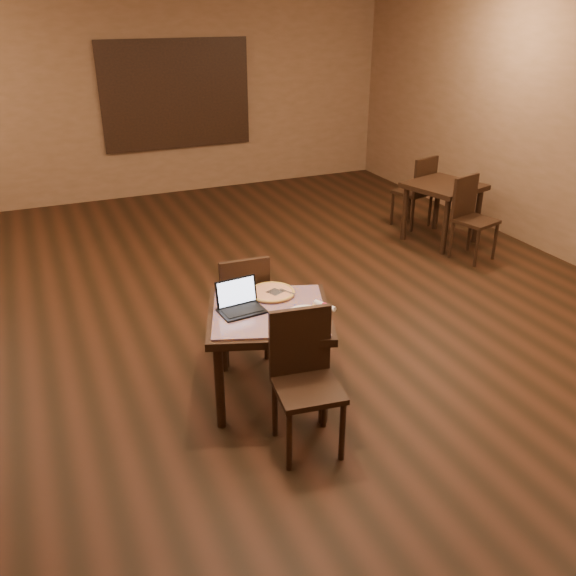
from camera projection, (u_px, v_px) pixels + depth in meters
name	position (u px, v px, depth m)	size (l,w,h in m)	color
ground	(266.00, 332.00, 5.84)	(10.00, 10.00, 0.00)	black
wall_back	(144.00, 100.00, 9.35)	(8.00, 0.02, 3.00)	#865F44
mural	(176.00, 95.00, 9.47)	(2.34, 0.05, 1.64)	#234F83
tiled_table	(269.00, 322.00, 4.64)	(1.17, 1.17, 0.76)	black
chair_main_near	(304.00, 372.00, 4.17)	(0.49, 0.49, 1.01)	black
chair_main_far	(242.00, 302.00, 5.19)	(0.44, 0.44, 0.98)	black
laptop	(239.00, 302.00, 4.58)	(0.35, 0.29, 0.22)	black
plate	(306.00, 314.00, 4.52)	(0.27, 0.27, 0.01)	white
pizza_slice	(306.00, 312.00, 4.52)	(0.18, 0.18, 0.02)	beige
pizza_pan	(272.00, 294.00, 4.84)	(0.34, 0.34, 0.01)	silver
pizza_whole	(272.00, 292.00, 4.83)	(0.37, 0.37, 0.03)	beige
spatula	(275.00, 292.00, 4.82)	(0.11, 0.26, 0.01)	silver
napkin_roll	(325.00, 306.00, 4.61)	(0.11, 0.19, 0.04)	white
other_table_a	(443.00, 194.00, 7.79)	(1.01, 1.01, 0.77)	black
other_table_a_chair_near	(470.00, 213.00, 7.33)	(0.53, 0.53, 0.99)	black
other_table_a_chair_far	(418.00, 188.00, 8.31)	(0.53, 0.53, 0.99)	black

